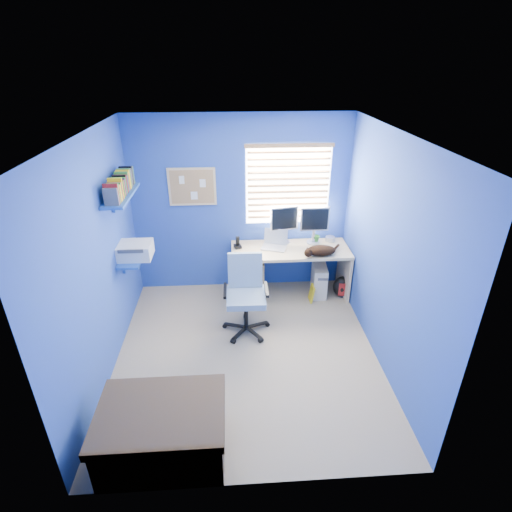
{
  "coord_description": "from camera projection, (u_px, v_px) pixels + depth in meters",
  "views": [
    {
      "loc": [
        -0.13,
        -3.67,
        3.15
      ],
      "look_at": [
        0.15,
        0.65,
        0.95
      ],
      "focal_mm": 28.0,
      "sensor_mm": 36.0,
      "label": 1
    }
  ],
  "objects": [
    {
      "name": "monitor_right",
      "position": [
        314.0,
        225.0,
        5.56
      ],
      "size": [
        0.4,
        0.12,
        0.54
      ],
      "primitive_type": "cube",
      "rotation": [
        0.0,
        0.0,
        -0.01
      ],
      "color": "silver",
      "rests_on": "desk"
    },
    {
      "name": "yellow_book",
      "position": [
        312.0,
        293.0,
        5.64
      ],
      "size": [
        0.03,
        0.17,
        0.24
      ],
      "primitive_type": "cube",
      "color": "yellow",
      "rests_on": "floor"
    },
    {
      "name": "laptop",
      "position": [
        274.0,
        241.0,
        5.49
      ],
      "size": [
        0.39,
        0.35,
        0.22
      ],
      "primitive_type": "cube",
      "rotation": [
        0.0,
        0.0,
        -0.32
      ],
      "color": "silver",
      "rests_on": "desk"
    },
    {
      "name": "cat",
      "position": [
        321.0,
        250.0,
        5.31
      ],
      "size": [
        0.44,
        0.34,
        0.14
      ],
      "primitive_type": "ellipsoid",
      "rotation": [
        0.0,
        0.0,
        0.4
      ],
      "color": "black",
      "rests_on": "desk"
    },
    {
      "name": "window_blinds",
      "position": [
        288.0,
        185.0,
        5.43
      ],
      "size": [
        1.15,
        0.05,
        1.1
      ],
      "color": "white",
      "rests_on": "ground"
    },
    {
      "name": "bed_corner",
      "position": [
        163.0,
        431.0,
        3.43
      ],
      "size": [
        1.03,
        0.74,
        0.5
      ],
      "primitive_type": "cube",
      "color": "#4B3626",
      "rests_on": "floor"
    },
    {
      "name": "drawer_boxes",
      "position": [
        251.0,
        278.0,
        5.74
      ],
      "size": [
        0.35,
        0.28,
        0.54
      ],
      "primitive_type": "cube",
      "color": "tan",
      "rests_on": "floor"
    },
    {
      "name": "tower_pc",
      "position": [
        319.0,
        279.0,
        5.78
      ],
      "size": [
        0.23,
        0.46,
        0.45
      ],
      "primitive_type": "cube",
      "rotation": [
        0.0,
        0.0,
        -0.09
      ],
      "color": "beige",
      "rests_on": "floor"
    },
    {
      "name": "desk",
      "position": [
        289.0,
        272.0,
        5.68
      ],
      "size": [
        1.63,
        0.65,
        0.74
      ],
      "primitive_type": "cube",
      "color": "#E3C27F",
      "rests_on": "floor"
    },
    {
      "name": "wall_front",
      "position": [
        256.0,
        367.0,
        2.7
      ],
      "size": [
        3.0,
        0.01,
        2.5
      ],
      "primitive_type": "cube",
      "color": "#2B4CB8",
      "rests_on": "ground"
    },
    {
      "name": "monitor_left",
      "position": [
        284.0,
        225.0,
        5.58
      ],
      "size": [
        0.42,
        0.2,
        0.54
      ],
      "primitive_type": "cube",
      "rotation": [
        0.0,
        0.0,
        0.2
      ],
      "color": "silver",
      "rests_on": "desk"
    },
    {
      "name": "cd_spindle",
      "position": [
        330.0,
        239.0,
        5.72
      ],
      "size": [
        0.13,
        0.13,
        0.07
      ],
      "primitive_type": "cylinder",
      "color": "silver",
      "rests_on": "desk"
    },
    {
      "name": "office_chair",
      "position": [
        246.0,
        304.0,
        4.95
      ],
      "size": [
        0.58,
        0.58,
        0.98
      ],
      "color": "black",
      "rests_on": "floor"
    },
    {
      "name": "phone",
      "position": [
        238.0,
        242.0,
        5.5
      ],
      "size": [
        0.11,
        0.13,
        0.17
      ],
      "primitive_type": "cube",
      "rotation": [
        0.0,
        0.0,
        0.25
      ],
      "color": "black",
      "rests_on": "desk"
    },
    {
      "name": "wall_shelves",
      "position": [
        127.0,
        219.0,
        4.63
      ],
      "size": [
        0.42,
        0.9,
        1.05
      ],
      "color": "#204FAB",
      "rests_on": "ground"
    },
    {
      "name": "backpack",
      "position": [
        342.0,
        286.0,
        5.74
      ],
      "size": [
        0.3,
        0.25,
        0.32
      ],
      "primitive_type": "ellipsoid",
      "rotation": [
        0.0,
        0.0,
        -0.18
      ],
      "color": "black",
      "rests_on": "floor"
    },
    {
      "name": "mug",
      "position": [
        316.0,
        239.0,
        5.68
      ],
      "size": [
        0.1,
        0.09,
        0.1
      ],
      "primitive_type": "imported",
      "color": "#328330",
      "rests_on": "desk"
    },
    {
      "name": "floor",
      "position": [
        247.0,
        353.0,
        4.69
      ],
      "size": [
        3.0,
        3.2,
        0.0
      ],
      "primitive_type": "cube",
      "color": "tan",
      "rests_on": "ground"
    },
    {
      "name": "wall_left",
      "position": [
        98.0,
        263.0,
        4.04
      ],
      "size": [
        0.01,
        3.2,
        2.5
      ],
      "primitive_type": "cube",
      "color": "#2B4CB8",
      "rests_on": "ground"
    },
    {
      "name": "corkboard",
      "position": [
        192.0,
        187.0,
        5.36
      ],
      "size": [
        0.64,
        0.02,
        0.52
      ],
      "color": "#E3C27F",
      "rests_on": "ground"
    },
    {
      "name": "ceiling",
      "position": [
        244.0,
        135.0,
        3.56
      ],
      "size": [
        3.0,
        3.2,
        0.0
      ],
      "primitive_type": "cube",
      "color": "white",
      "rests_on": "wall_back"
    },
    {
      "name": "wall_back",
      "position": [
        241.0,
        206.0,
        5.55
      ],
      "size": [
        3.0,
        0.01,
        2.5
      ],
      "primitive_type": "cube",
      "color": "#2B4CB8",
      "rests_on": "ground"
    },
    {
      "name": "wall_right",
      "position": [
        387.0,
        255.0,
        4.22
      ],
      "size": [
        0.01,
        3.2,
        2.5
      ],
      "primitive_type": "cube",
      "color": "#2B4CB8",
      "rests_on": "ground"
    }
  ]
}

